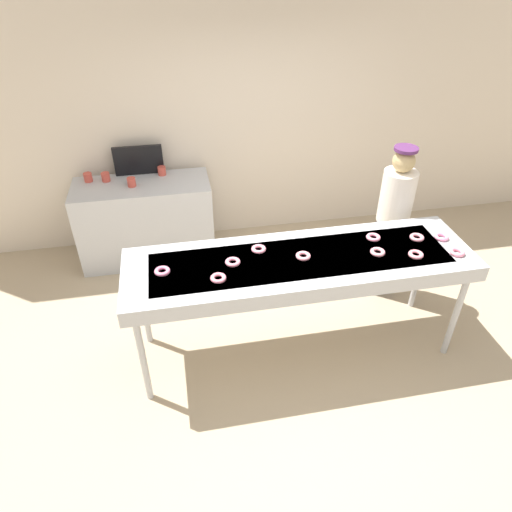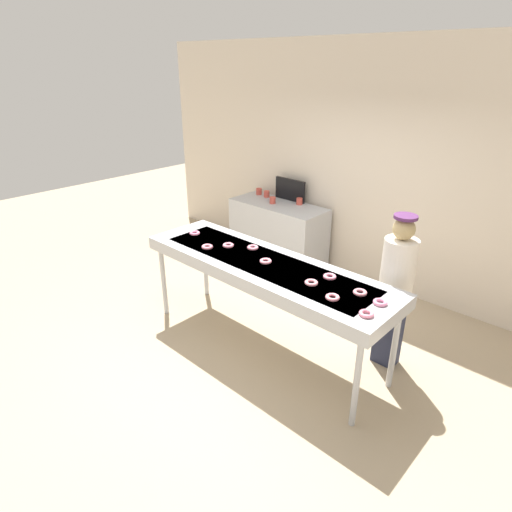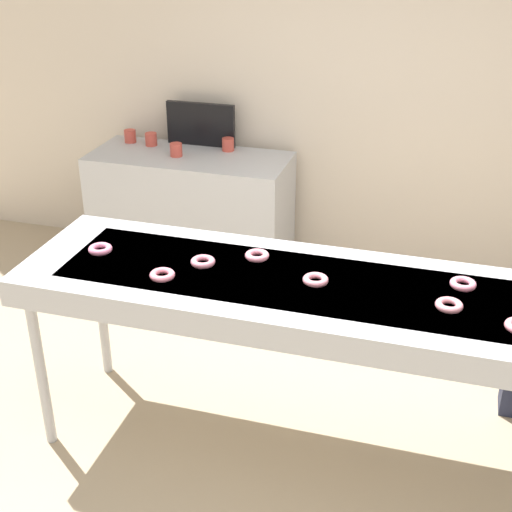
{
  "view_description": "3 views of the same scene",
  "coord_description": "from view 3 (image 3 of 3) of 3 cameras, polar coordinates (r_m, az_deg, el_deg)",
  "views": [
    {
      "loc": [
        -0.94,
        -2.93,
        3.19
      ],
      "look_at": [
        -0.35,
        0.11,
        1.0
      ],
      "focal_mm": 32.39,
      "sensor_mm": 36.0,
      "label": 1
    },
    {
      "loc": [
        2.65,
        -2.96,
        2.88
      ],
      "look_at": [
        -0.2,
        0.09,
        0.99
      ],
      "focal_mm": 30.33,
      "sensor_mm": 36.0,
      "label": 2
    },
    {
      "loc": [
        0.58,
        -2.89,
        2.64
      ],
      "look_at": [
        -0.31,
        0.14,
        1.04
      ],
      "focal_mm": 49.69,
      "sensor_mm": 36.0,
      "label": 3
    }
  ],
  "objects": [
    {
      "name": "paper_cup_3",
      "position": [
        5.39,
        -2.26,
        8.96
      ],
      "size": [
        0.09,
        0.09,
        0.1
      ],
      "primitive_type": "cylinder",
      "color": "#CC4C3F",
      "rests_on": "prep_counter"
    },
    {
      "name": "strawberry_donut_4",
      "position": [
        3.52,
        -4.29,
        -0.46
      ],
      "size": [
        0.14,
        0.14,
        0.03
      ],
      "primitive_type": "torus",
      "rotation": [
        0.0,
        0.0,
        2.96
      ],
      "color": "pink",
      "rests_on": "fryer_conveyor"
    },
    {
      "name": "ground_plane",
      "position": [
        3.96,
        3.94,
        -15.09
      ],
      "size": [
        16.0,
        16.0,
        0.0
      ],
      "primitive_type": "plane",
      "color": "tan"
    },
    {
      "name": "back_wall",
      "position": [
        5.25,
        10.09,
        14.92
      ],
      "size": [
        8.0,
        0.12,
        3.18
      ],
      "primitive_type": "cube",
      "color": "beige",
      "rests_on": "ground"
    },
    {
      "name": "fryer_conveyor",
      "position": [
        3.4,
        4.43,
        -3.2
      ],
      "size": [
        2.87,
        0.83,
        1.01
      ],
      "color": "#B7BABF",
      "rests_on": "ground"
    },
    {
      "name": "paper_cup_0",
      "position": [
        5.56,
        -8.44,
        9.28
      ],
      "size": [
        0.09,
        0.09,
        0.1
      ],
      "primitive_type": "cylinder",
      "color": "#CC4C3F",
      "rests_on": "prep_counter"
    },
    {
      "name": "strawberry_donut_3",
      "position": [
        3.45,
        16.32,
        -2.17
      ],
      "size": [
        0.16,
        0.16,
        0.03
      ],
      "primitive_type": "torus",
      "rotation": [
        0.0,
        0.0,
        2.02
      ],
      "color": "pink",
      "rests_on": "fryer_conveyor"
    },
    {
      "name": "strawberry_donut_0",
      "position": [
        3.42,
        -7.55,
        -1.52
      ],
      "size": [
        0.17,
        0.17,
        0.03
      ],
      "primitive_type": "torus",
      "rotation": [
        0.0,
        0.0,
        0.96
      ],
      "color": "pink",
      "rests_on": "fryer_conveyor"
    },
    {
      "name": "paper_cup_1",
      "position": [
        5.3,
        -6.45,
        8.5
      ],
      "size": [
        0.09,
        0.09,
        0.1
      ],
      "primitive_type": "cylinder",
      "color": "#CC4C3F",
      "rests_on": "prep_counter"
    },
    {
      "name": "strawberry_donut_10",
      "position": [
        3.26,
        15.28,
        -3.84
      ],
      "size": [
        0.14,
        0.14,
        0.03
      ],
      "primitive_type": "torus",
      "rotation": [
        0.0,
        0.0,
        1.39
      ],
      "color": "pink",
      "rests_on": "fryer_conveyor"
    },
    {
      "name": "menu_display",
      "position": [
        5.5,
        -4.47,
        10.53
      ],
      "size": [
        0.54,
        0.04,
        0.33
      ],
      "primitive_type": "cube",
      "color": "black",
      "rests_on": "prep_counter"
    },
    {
      "name": "strawberry_donut_9",
      "position": [
        3.35,
        4.81,
        -1.94
      ],
      "size": [
        0.17,
        0.17,
        0.03
      ],
      "primitive_type": "torus",
      "rotation": [
        0.0,
        0.0,
        2.49
      ],
      "color": "pink",
      "rests_on": "fryer_conveyor"
    },
    {
      "name": "prep_counter",
      "position": [
        5.48,
        -5.2,
        3.39
      ],
      "size": [
        1.49,
        0.63,
        0.94
      ],
      "primitive_type": "cube",
      "color": "#B7BABF",
      "rests_on": "ground"
    },
    {
      "name": "strawberry_donut_2",
      "position": [
        3.72,
        -12.43,
        0.55
      ],
      "size": [
        0.17,
        0.17,
        0.03
      ],
      "primitive_type": "torus",
      "rotation": [
        0.0,
        0.0,
        2.25
      ],
      "color": "pink",
      "rests_on": "fryer_conveyor"
    },
    {
      "name": "strawberry_donut_1",
      "position": [
        3.57,
        0.09,
        0.04
      ],
      "size": [
        0.17,
        0.17,
        0.03
      ],
      "primitive_type": "torus",
      "rotation": [
        0.0,
        0.0,
        0.9
      ],
      "color": "pink",
      "rests_on": "fryer_conveyor"
    },
    {
      "name": "paper_cup_2",
      "position": [
        5.67,
        -10.1,
        9.48
      ],
      "size": [
        0.09,
        0.09,
        0.1
      ],
      "primitive_type": "cylinder",
      "color": "#CC4C3F",
      "rests_on": "prep_counter"
    }
  ]
}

